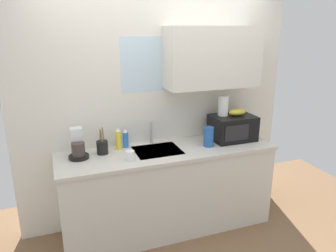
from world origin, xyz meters
name	(u,v)px	position (x,y,z in m)	size (l,w,h in m)	color
kitchen_wall_assembly	(168,98)	(0.11, 0.31, 1.37)	(2.98, 0.42, 2.50)	silver
counter_unit	(168,189)	(0.00, 0.00, 0.46)	(2.21, 0.63, 0.90)	silver
sink_faucet	(151,133)	(-0.11, 0.24, 1.02)	(0.03, 0.03, 0.23)	#B2B5BA
microwave	(232,128)	(0.77, 0.05, 1.04)	(0.46, 0.35, 0.27)	black
banana_bunch	(237,112)	(0.82, 0.05, 1.20)	(0.20, 0.11, 0.07)	gold
paper_towel_roll	(223,106)	(0.67, 0.10, 1.28)	(0.11, 0.11, 0.22)	white
coffee_maker	(78,147)	(-0.87, 0.11, 1.00)	(0.19, 0.21, 0.28)	black
dish_soap_bottle_blue	(125,139)	(-0.39, 0.22, 0.99)	(0.06, 0.06, 0.20)	blue
dish_soap_bottle_yellow	(118,139)	(-0.47, 0.18, 1.01)	(0.06, 0.06, 0.23)	yellow
cereal_canister	(209,137)	(0.43, -0.05, 1.00)	(0.10, 0.10, 0.21)	#2659A5
mug_white	(130,156)	(-0.43, -0.14, 0.95)	(0.08, 0.08, 0.10)	white
utensil_crock	(102,147)	(-0.64, 0.12, 0.97)	(0.11, 0.11, 0.26)	black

